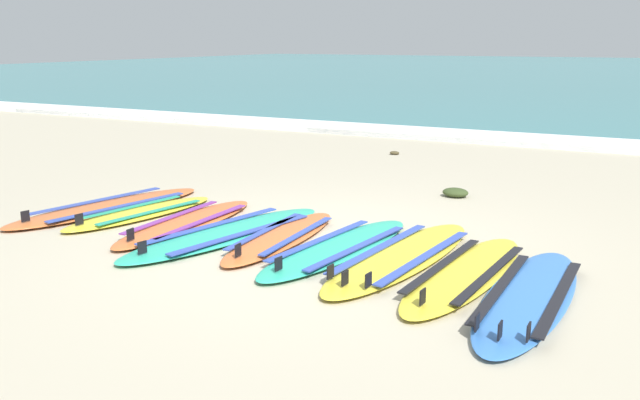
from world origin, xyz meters
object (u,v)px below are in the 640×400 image
at_px(surfboard_1, 141,213).
at_px(surfboard_4, 281,237).
at_px(surfboard_3, 227,233).
at_px(surfboard_2, 187,222).
at_px(surfboard_0, 108,207).
at_px(surfboard_7, 466,273).
at_px(surfboard_6, 402,256).
at_px(surfboard_5, 338,247).
at_px(surfboard_8, 529,296).

height_order(surfboard_1, surfboard_4, same).
bearing_deg(surfboard_4, surfboard_3, -165.77).
relative_size(surfboard_2, surfboard_4, 1.06).
bearing_deg(surfboard_1, surfboard_3, -9.93).
height_order(surfboard_0, surfboard_1, same).
height_order(surfboard_1, surfboard_7, same).
height_order(surfboard_4, surfboard_6, same).
bearing_deg(surfboard_1, surfboard_5, -3.57).
height_order(surfboard_5, surfboard_6, same).
xyz_separation_m(surfboard_1, surfboard_7, (3.68, -0.31, -0.00)).
bearing_deg(surfboard_3, surfboard_1, 170.07).
distance_m(surfboard_1, surfboard_2, 0.70).
bearing_deg(surfboard_7, surfboard_1, 175.20).
distance_m(surfboard_3, surfboard_6, 1.78).
height_order(surfboard_1, surfboard_8, same).
xyz_separation_m(surfboard_1, surfboard_6, (3.07, -0.13, 0.00)).
bearing_deg(surfboard_0, surfboard_8, -7.68).
xyz_separation_m(surfboard_1, surfboard_3, (1.29, -0.23, -0.00)).
height_order(surfboard_1, surfboard_5, same).
bearing_deg(surfboard_5, surfboard_2, 177.83).
relative_size(surfboard_1, surfboard_3, 0.76).
relative_size(surfboard_1, surfboard_8, 0.84).
xyz_separation_m(surfboard_2, surfboard_8, (3.54, -0.51, 0.00)).
relative_size(surfboard_1, surfboard_4, 0.98).
bearing_deg(surfboard_6, surfboard_7, -16.06).
bearing_deg(surfboard_2, surfboard_7, -4.27).
height_order(surfboard_1, surfboard_6, same).
height_order(surfboard_1, surfboard_3, same).
xyz_separation_m(surfboard_0, surfboard_4, (2.34, -0.14, 0.00)).
relative_size(surfboard_3, surfboard_6, 1.03).
relative_size(surfboard_5, surfboard_8, 0.98).
height_order(surfboard_0, surfboard_5, same).
xyz_separation_m(surfboard_4, surfboard_8, (2.41, -0.51, 0.00)).
distance_m(surfboard_3, surfboard_7, 2.39).
xyz_separation_m(surfboard_0, surfboard_3, (1.81, -0.27, -0.00)).
relative_size(surfboard_0, surfboard_3, 0.98).
height_order(surfboard_3, surfboard_8, same).
relative_size(surfboard_3, surfboard_5, 1.13).
height_order(surfboard_2, surfboard_7, same).
bearing_deg(surfboard_4, surfboard_6, -1.92).
relative_size(surfboard_4, surfboard_5, 0.87).
bearing_deg(surfboard_1, surfboard_6, -2.47).
relative_size(surfboard_0, surfboard_4, 1.27).
relative_size(surfboard_3, surfboard_4, 1.29).
height_order(surfboard_2, surfboard_5, same).
distance_m(surfboard_5, surfboard_6, 0.61).
relative_size(surfboard_7, surfboard_8, 0.97).
relative_size(surfboard_4, surfboard_8, 0.86).
bearing_deg(surfboard_4, surfboard_2, 179.79).
bearing_deg(surfboard_5, surfboard_1, 176.43).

